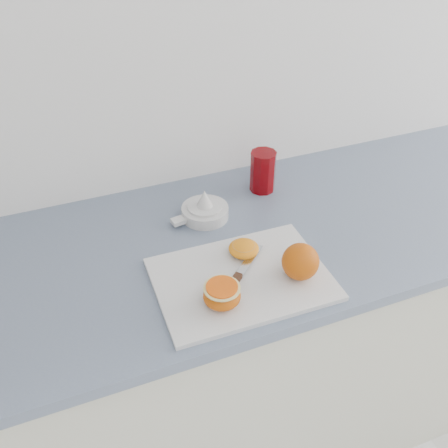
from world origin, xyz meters
The scene contains 8 objects.
counter centered at (-0.15, 1.70, 0.45)m, with size 2.32×0.64×0.89m.
cutting_board centered at (-0.24, 1.54, 0.90)m, with size 0.39×0.28×0.01m, color silver.
whole_orange centered at (-0.12, 1.50, 0.94)m, with size 0.08×0.08×0.08m.
half_orange centered at (-0.31, 1.48, 0.93)m, with size 0.08×0.08×0.05m.
squeezed_shell centered at (-0.21, 1.62, 0.92)m, with size 0.07×0.07×0.03m.
paring_knife centered at (-0.27, 1.53, 0.91)m, with size 0.16×0.15×0.01m.
citrus_juicer centered at (-0.24, 1.80, 0.91)m, with size 0.16×0.12×0.08m.
red_tumbler centered at (-0.04, 1.87, 0.94)m, with size 0.07×0.07×0.12m.
Camera 1 is at (-0.58, 0.80, 1.67)m, focal length 40.00 mm.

